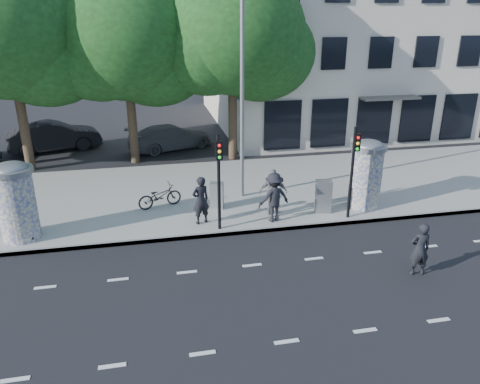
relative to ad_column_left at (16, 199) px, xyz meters
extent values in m
plane|color=black|center=(7.20, -4.50, -1.54)|extent=(120.00, 120.00, 0.00)
cube|color=gray|center=(7.20, 3.00, -1.46)|extent=(40.00, 8.00, 0.15)
cube|color=slate|center=(7.20, -0.95, -1.46)|extent=(40.00, 0.10, 0.16)
cube|color=silver|center=(7.20, -6.70, -1.53)|extent=(32.00, 0.12, 0.01)
cube|color=silver|center=(7.20, -3.10, -1.53)|extent=(32.00, 0.12, 0.01)
cylinder|color=beige|center=(0.00, 0.00, -0.24)|extent=(1.20, 1.20, 2.30)
cylinder|color=slate|center=(0.00, 0.00, 0.99)|extent=(1.36, 1.36, 0.16)
ellipsoid|color=slate|center=(0.00, 0.00, 1.07)|extent=(1.10, 1.10, 0.38)
cylinder|color=beige|center=(12.40, 0.20, -0.24)|extent=(1.20, 1.20, 2.30)
cylinder|color=slate|center=(12.40, 0.20, 0.99)|extent=(1.36, 1.36, 0.16)
ellipsoid|color=slate|center=(12.40, 0.20, 1.07)|extent=(1.10, 1.10, 0.38)
cylinder|color=black|center=(6.60, -0.65, 0.31)|extent=(0.11, 0.11, 3.40)
cube|color=black|center=(6.60, -0.83, 1.51)|extent=(0.22, 0.14, 0.62)
cylinder|color=black|center=(11.40, -0.65, 0.31)|extent=(0.11, 0.11, 3.40)
cube|color=black|center=(11.40, -0.83, 1.51)|extent=(0.22, 0.14, 0.62)
cylinder|color=slate|center=(8.00, 2.20, 2.61)|extent=(0.16, 0.16, 8.00)
cylinder|color=#38281C|center=(-1.30, 8.00, 0.82)|extent=(0.44, 0.44, 4.73)
ellipsoid|color=#163613|center=(-1.30, 8.00, 4.97)|extent=(7.20, 7.20, 6.12)
cylinder|color=#38281C|center=(3.70, 8.20, 0.67)|extent=(0.44, 0.44, 4.41)
ellipsoid|color=#163613|center=(3.70, 8.20, 4.54)|extent=(6.80, 6.80, 5.78)
cylinder|color=#38281C|center=(8.70, 7.80, 0.76)|extent=(0.44, 0.44, 4.59)
ellipsoid|color=#163613|center=(8.70, 7.80, 4.79)|extent=(7.00, 7.00, 5.95)
cube|color=beige|center=(19.20, 15.50, 4.46)|extent=(20.00, 15.00, 12.00)
cube|color=black|center=(19.20, 7.95, 0.06)|extent=(18.00, 0.10, 2.60)
cube|color=#59544C|center=(17.20, 7.60, 1.36)|extent=(3.20, 0.90, 0.12)
cube|color=#194C8C|center=(9.70, 7.95, 1.66)|extent=(1.60, 0.06, 0.30)
imported|color=black|center=(0.13, -0.29, -0.49)|extent=(0.97, 0.72, 1.80)
imported|color=black|center=(6.03, -0.06, -0.51)|extent=(0.74, 0.61, 1.76)
imported|color=black|center=(8.62, -0.39, -0.48)|extent=(1.28, 0.89, 1.81)
imported|color=slate|center=(8.74, 0.17, -0.51)|extent=(1.13, 0.78, 1.76)
imported|color=black|center=(11.86, -4.56, -0.72)|extent=(0.63, 0.44, 1.64)
imported|color=black|center=(4.65, 1.71, -0.94)|extent=(1.09, 1.82, 0.91)
cube|color=gray|center=(6.80, 1.16, -0.87)|extent=(0.58, 0.49, 1.04)
cube|color=slate|center=(10.67, 0.02, -0.77)|extent=(0.67, 0.55, 1.23)
imported|color=black|center=(-0.64, 11.32, -0.74)|extent=(2.95, 5.14, 1.60)
imported|color=#52565A|center=(5.65, 10.29, -0.86)|extent=(3.49, 5.07, 1.36)
camera|label=1|loc=(4.30, -15.27, 5.80)|focal=35.00mm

